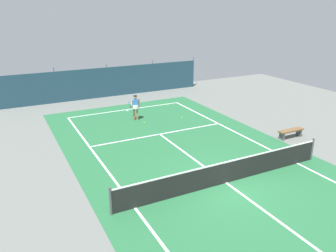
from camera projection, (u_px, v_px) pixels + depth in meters
name	position (u px, v px, depth m)	size (l,w,h in m)	color
ground_plane	(226.00, 183.00, 14.17)	(36.00, 36.00, 0.00)	slate
court_surface	(226.00, 183.00, 14.17)	(11.02, 26.60, 0.01)	#236038
tennis_net	(227.00, 172.00, 14.00)	(10.12, 0.10, 1.10)	black
back_fence	(106.00, 87.00, 27.86)	(16.30, 0.98, 2.70)	#1E3D4C
tennis_player	(135.00, 106.00, 21.69)	(0.85, 0.64, 1.64)	#9E7051
tennis_ball_near_player	(144.00, 123.00, 21.40)	(0.07, 0.07, 0.07)	#CCDB33
tennis_ball_midcourt	(168.00, 105.00, 25.15)	(0.07, 0.07, 0.07)	#CCDB33
tennis_ball_by_sideline	(182.00, 117.00, 22.40)	(0.07, 0.07, 0.07)	#CCDB33
parked_car	(88.00, 82.00, 29.11)	(2.26, 4.32, 1.68)	silver
courtside_bench	(291.00, 132.00, 18.90)	(1.60, 0.40, 0.49)	brown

